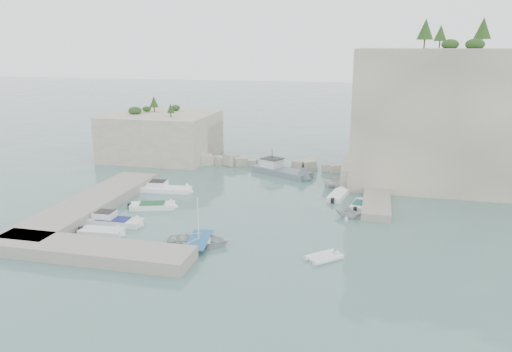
% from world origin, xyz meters
% --- Properties ---
extents(ground, '(400.00, 400.00, 0.00)m').
position_xyz_m(ground, '(0.00, 0.00, 0.00)').
color(ground, slate).
rests_on(ground, ground).
extents(cliff_east, '(26.00, 22.00, 17.00)m').
position_xyz_m(cliff_east, '(23.00, 23.00, 8.50)').
color(cliff_east, beige).
rests_on(cliff_east, ground).
extents(cliff_terrace, '(8.00, 10.00, 2.50)m').
position_xyz_m(cliff_terrace, '(13.00, 18.00, 1.25)').
color(cliff_terrace, beige).
rests_on(cliff_terrace, ground).
extents(outcrop_west, '(16.00, 14.00, 7.00)m').
position_xyz_m(outcrop_west, '(-20.00, 25.00, 3.50)').
color(outcrop_west, beige).
rests_on(outcrop_west, ground).
extents(quay_west, '(5.00, 24.00, 1.10)m').
position_xyz_m(quay_west, '(-17.00, -1.00, 0.55)').
color(quay_west, '#9E9689').
rests_on(quay_west, ground).
extents(quay_south, '(18.00, 4.00, 1.10)m').
position_xyz_m(quay_south, '(-10.00, -12.50, 0.55)').
color(quay_south, '#9E9689').
rests_on(quay_south, ground).
extents(ledge_east, '(3.00, 16.00, 0.80)m').
position_xyz_m(ledge_east, '(13.50, 10.00, 0.40)').
color(ledge_east, '#9E9689').
rests_on(ledge_east, ground).
extents(breakwater, '(28.00, 3.00, 1.40)m').
position_xyz_m(breakwater, '(-1.00, 22.00, 0.70)').
color(breakwater, beige).
rests_on(breakwater, ground).
extents(motorboat_e, '(4.58, 2.17, 0.70)m').
position_xyz_m(motorboat_e, '(-11.76, -7.64, 0.00)').
color(motorboat_e, silver).
rests_on(motorboat_e, ground).
extents(motorboat_c, '(5.64, 3.46, 0.70)m').
position_xyz_m(motorboat_c, '(-10.47, 0.80, 0.00)').
color(motorboat_c, white).
rests_on(motorboat_c, ground).
extents(motorboat_d, '(6.50, 2.08, 1.40)m').
position_xyz_m(motorboat_d, '(-12.11, -4.81, 0.00)').
color(motorboat_d, silver).
rests_on(motorboat_d, ground).
extents(motorboat_a, '(7.08, 2.69, 1.40)m').
position_xyz_m(motorboat_a, '(-11.75, 7.18, 0.00)').
color(motorboat_a, white).
rests_on(motorboat_a, ground).
extents(rowboat, '(5.97, 4.65, 1.13)m').
position_xyz_m(rowboat, '(-1.92, -7.88, 0.00)').
color(rowboat, silver).
rests_on(rowboat, ground).
extents(inflatable_dinghy, '(3.43, 3.39, 0.44)m').
position_xyz_m(inflatable_dinghy, '(9.33, -8.31, 0.00)').
color(inflatable_dinghy, silver).
rests_on(inflatable_dinghy, ground).
extents(tender_east_a, '(3.57, 3.30, 1.56)m').
position_xyz_m(tender_east_a, '(10.71, 2.76, 0.00)').
color(tender_east_a, silver).
rests_on(tender_east_a, ground).
extents(tender_east_b, '(2.05, 4.26, 0.70)m').
position_xyz_m(tender_east_b, '(11.62, 6.45, 0.00)').
color(tender_east_b, white).
rests_on(tender_east_b, ground).
extents(tender_east_c, '(2.43, 5.19, 0.70)m').
position_xyz_m(tender_east_c, '(9.04, 9.56, 0.00)').
color(tender_east_c, white).
rests_on(tender_east_c, ground).
extents(tender_east_d, '(4.31, 2.50, 1.57)m').
position_xyz_m(tender_east_d, '(8.80, 13.98, 0.00)').
color(tender_east_d, silver).
rests_on(tender_east_d, ground).
extents(work_boat, '(9.85, 7.13, 2.20)m').
position_xyz_m(work_boat, '(0.58, 18.64, 0.00)').
color(work_boat, slate).
rests_on(work_boat, ground).
extents(rowboat_mast, '(0.10, 0.10, 4.20)m').
position_xyz_m(rowboat_mast, '(-1.92, -7.88, 2.67)').
color(rowboat_mast, white).
rests_on(rowboat_mast, rowboat).
extents(vegetation, '(53.48, 13.88, 13.40)m').
position_xyz_m(vegetation, '(17.83, 24.40, 17.93)').
color(vegetation, '#1E4219').
rests_on(vegetation, ground).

